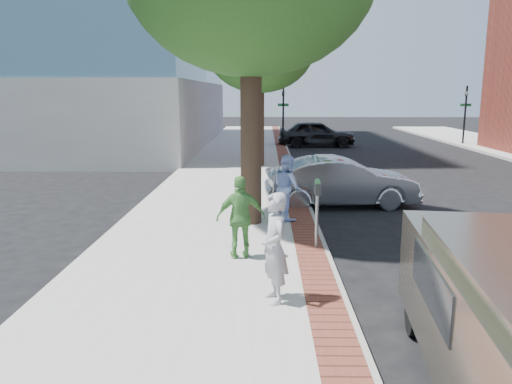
{
  "coord_description": "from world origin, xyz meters",
  "views": [
    {
      "loc": [
        -0.25,
        -10.39,
        3.4
      ],
      "look_at": [
        -0.45,
        0.57,
        1.2
      ],
      "focal_mm": 35.0,
      "sensor_mm": 36.0,
      "label": 1
    }
  ],
  "objects_px": {
    "parking_meter": "(317,199)",
    "bg_car": "(316,134)",
    "person_officer": "(287,187)",
    "sedan_silver": "(341,182)",
    "person_gray": "(274,248)",
    "person_green": "(241,217)"
  },
  "relations": [
    {
      "from": "parking_meter",
      "to": "bg_car",
      "type": "height_order",
      "value": "bg_car"
    },
    {
      "from": "sedan_silver",
      "to": "bg_car",
      "type": "bearing_deg",
      "value": -7.68
    },
    {
      "from": "person_officer",
      "to": "parking_meter",
      "type": "bearing_deg",
      "value": 169.21
    },
    {
      "from": "person_officer",
      "to": "bg_car",
      "type": "bearing_deg",
      "value": -30.99
    },
    {
      "from": "bg_car",
      "to": "parking_meter",
      "type": "bearing_deg",
      "value": 173.99
    },
    {
      "from": "person_officer",
      "to": "person_green",
      "type": "height_order",
      "value": "person_officer"
    },
    {
      "from": "parking_meter",
      "to": "person_gray",
      "type": "relative_size",
      "value": 0.84
    },
    {
      "from": "person_officer",
      "to": "person_green",
      "type": "relative_size",
      "value": 1.02
    },
    {
      "from": "person_green",
      "to": "bg_car",
      "type": "bearing_deg",
      "value": -109.18
    },
    {
      "from": "person_officer",
      "to": "bg_car",
      "type": "xyz_separation_m",
      "value": [
        2.68,
        19.09,
        -0.17
      ]
    },
    {
      "from": "person_gray",
      "to": "person_officer",
      "type": "xyz_separation_m",
      "value": [
        0.42,
        5.23,
        -0.03
      ]
    },
    {
      "from": "person_officer",
      "to": "bg_car",
      "type": "distance_m",
      "value": 19.28
    },
    {
      "from": "person_gray",
      "to": "parking_meter",
      "type": "bearing_deg",
      "value": 144.5
    },
    {
      "from": "parking_meter",
      "to": "person_green",
      "type": "bearing_deg",
      "value": -156.1
    },
    {
      "from": "person_gray",
      "to": "bg_car",
      "type": "distance_m",
      "value": 24.52
    },
    {
      "from": "parking_meter",
      "to": "sedan_silver",
      "type": "bearing_deg",
      "value": 75.5
    },
    {
      "from": "person_gray",
      "to": "person_officer",
      "type": "height_order",
      "value": "person_gray"
    },
    {
      "from": "bg_car",
      "to": "person_officer",
      "type": "bearing_deg",
      "value": 171.72
    },
    {
      "from": "person_green",
      "to": "bg_car",
      "type": "relative_size",
      "value": 0.34
    },
    {
      "from": "bg_car",
      "to": "person_green",
      "type": "bearing_deg",
      "value": 170.19
    },
    {
      "from": "parking_meter",
      "to": "bg_car",
      "type": "bearing_deg",
      "value": 84.29
    },
    {
      "from": "person_green",
      "to": "parking_meter",
      "type": "bearing_deg",
      "value": -165.77
    }
  ]
}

